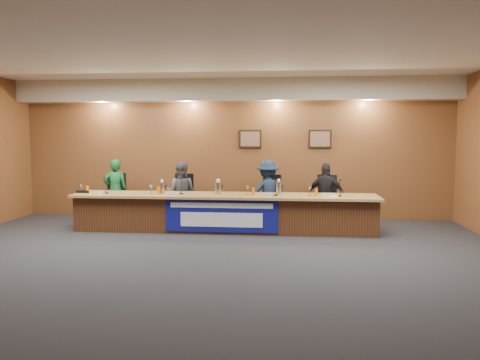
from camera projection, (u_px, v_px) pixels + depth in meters
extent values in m
plane|color=black|center=(203.00, 262.00, 7.11)|extent=(10.00, 10.00, 0.00)
cube|color=silver|center=(202.00, 48.00, 6.81)|extent=(10.00, 8.00, 0.04)
cube|color=brown|center=(233.00, 150.00, 10.93)|extent=(10.00, 0.04, 3.20)
cube|color=beige|center=(232.00, 90.00, 10.55)|extent=(10.00, 0.50, 0.50)
cube|color=#492714|center=(224.00, 214.00, 9.46)|extent=(6.00, 0.80, 0.70)
cube|color=olive|center=(224.00, 196.00, 9.37)|extent=(6.10, 0.95, 0.05)
cube|color=navy|center=(221.00, 216.00, 9.04)|extent=(2.20, 0.02, 0.65)
cube|color=silver|center=(221.00, 205.00, 9.01)|extent=(2.00, 0.01, 0.10)
cube|color=silver|center=(221.00, 220.00, 9.04)|extent=(1.60, 0.01, 0.28)
cube|color=black|center=(250.00, 139.00, 10.83)|extent=(0.52, 0.04, 0.42)
cube|color=black|center=(320.00, 139.00, 10.67)|extent=(0.52, 0.04, 0.42)
imported|color=#135224|center=(115.00, 191.00, 10.38)|extent=(0.60, 0.50, 1.41)
imported|color=#4E4E54|center=(181.00, 193.00, 10.24)|extent=(0.69, 0.56, 1.36)
imported|color=#121F36|center=(268.00, 193.00, 10.05)|extent=(1.03, 0.80, 1.41)
imported|color=black|center=(326.00, 195.00, 9.92)|extent=(0.84, 0.48, 1.34)
cube|color=black|center=(117.00, 200.00, 10.50)|extent=(0.62, 0.62, 0.08)
cube|color=black|center=(182.00, 201.00, 10.36)|extent=(0.49, 0.49, 0.08)
cube|color=black|center=(268.00, 202.00, 10.17)|extent=(0.62, 0.62, 0.08)
cube|color=black|center=(326.00, 203.00, 10.04)|extent=(0.57, 0.57, 0.08)
cube|color=white|center=(95.00, 192.00, 9.38)|extent=(0.24, 0.08, 0.10)
cylinder|color=black|center=(107.00, 193.00, 9.52)|extent=(0.07, 0.07, 0.02)
cylinder|color=#F06900|center=(87.00, 189.00, 9.61)|extent=(0.06, 0.06, 0.15)
cylinder|color=silver|center=(81.00, 189.00, 9.59)|extent=(0.08, 0.08, 0.18)
cube|color=white|center=(171.00, 193.00, 9.25)|extent=(0.24, 0.08, 0.10)
cylinder|color=black|center=(182.00, 194.00, 9.39)|extent=(0.07, 0.07, 0.02)
cylinder|color=#F06900|center=(158.00, 190.00, 9.42)|extent=(0.06, 0.06, 0.15)
cylinder|color=silver|center=(151.00, 189.00, 9.45)|extent=(0.08, 0.08, 0.18)
cube|color=white|center=(266.00, 194.00, 9.01)|extent=(0.24, 0.08, 0.10)
cylinder|color=black|center=(276.00, 195.00, 9.15)|extent=(0.07, 0.07, 0.02)
cylinder|color=#F06900|center=(253.00, 191.00, 9.24)|extent=(0.06, 0.06, 0.15)
cylinder|color=silver|center=(248.00, 191.00, 9.23)|extent=(0.08, 0.08, 0.18)
cube|color=white|center=(328.00, 195.00, 8.95)|extent=(0.24, 0.08, 0.10)
cylinder|color=black|center=(340.00, 196.00, 9.02)|extent=(0.07, 0.07, 0.02)
cylinder|color=#F06900|center=(316.00, 192.00, 9.11)|extent=(0.06, 0.06, 0.15)
cylinder|color=silver|center=(310.00, 191.00, 9.12)|extent=(0.08, 0.08, 0.18)
cylinder|color=silver|center=(162.00, 188.00, 9.49)|extent=(0.11, 0.11, 0.23)
cylinder|color=silver|center=(218.00, 188.00, 9.39)|extent=(0.13, 0.13, 0.25)
cylinder|color=silver|center=(279.00, 188.00, 9.29)|extent=(0.11, 0.11, 0.26)
cylinder|color=black|center=(84.00, 191.00, 9.65)|extent=(0.32, 0.32, 0.05)
cube|color=white|center=(331.00, 196.00, 9.08)|extent=(0.26, 0.33, 0.01)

